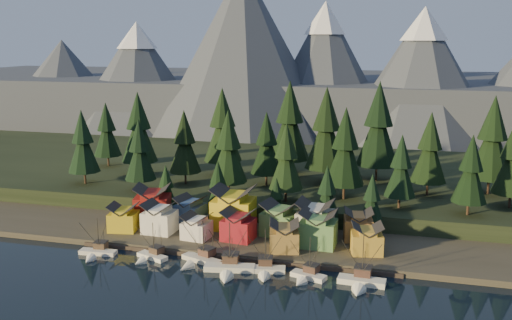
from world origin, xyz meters
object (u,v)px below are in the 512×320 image
(boat_0, at_px, (96,249))
(boat_3, at_px, (229,263))
(boat_2, at_px, (198,255))
(house_front_0, at_px, (123,217))
(house_back_0, at_px, (153,203))
(boat_4, at_px, (265,265))
(boat_5, at_px, (307,271))
(boat_1, at_px, (149,252))
(boat_6, at_px, (361,276))
(house_front_1, at_px, (159,217))
(house_back_1, at_px, (191,210))

(boat_0, relative_size, boat_3, 0.79)
(boat_2, xyz_separation_m, house_front_0, (-26.51, 13.47, 3.26))
(boat_2, relative_size, house_back_0, 1.01)
(boat_4, bearing_deg, boat_5, -15.71)
(boat_1, bearing_deg, boat_6, 17.81)
(boat_6, relative_size, house_back_0, 1.10)
(boat_4, height_order, house_front_1, boat_4)
(house_front_0, distance_m, house_front_1, 10.15)
(boat_5, relative_size, boat_6, 0.84)
(house_front_0, bearing_deg, house_front_1, -2.77)
(boat_1, relative_size, boat_4, 0.90)
(house_front_0, bearing_deg, boat_4, -28.27)
(boat_2, relative_size, house_front_1, 1.38)
(boat_2, distance_m, boat_5, 26.63)
(boat_1, relative_size, boat_2, 0.87)
(house_front_0, distance_m, house_back_0, 10.59)
(house_back_0, height_order, house_back_1, house_back_0)
(house_front_1, bearing_deg, boat_0, -118.88)
(house_back_0, bearing_deg, house_front_0, -127.07)
(boat_0, relative_size, house_front_0, 1.25)
(house_front_1, relative_size, house_back_1, 0.95)
(house_front_0, relative_size, house_front_1, 1.00)
(boat_5, relative_size, house_back_0, 0.93)
(boat_3, distance_m, house_front_0, 39.04)
(boat_0, bearing_deg, boat_2, -0.64)
(house_front_1, bearing_deg, boat_4, -24.20)
(boat_0, height_order, boat_2, boat_2)
(boat_0, height_order, boat_4, boat_4)
(house_back_0, bearing_deg, boat_2, -59.66)
(boat_2, relative_size, house_front_0, 1.39)
(boat_1, xyz_separation_m, house_back_0, (-10.05, 23.78, 4.98))
(boat_4, distance_m, house_front_0, 45.94)
(boat_0, relative_size, house_front_1, 1.25)
(house_front_1, bearing_deg, boat_5, -19.79)
(boat_0, bearing_deg, house_front_1, 54.63)
(boat_4, relative_size, house_back_0, 0.98)
(boat_5, height_order, boat_6, boat_6)
(boat_4, xyz_separation_m, house_back_1, (-27.43, 24.32, 3.64))
(boat_5, distance_m, house_front_1, 46.38)
(boat_0, height_order, house_front_0, boat_0)
(boat_0, xyz_separation_m, house_back_1, (15.49, 24.43, 3.89))
(boat_1, height_order, house_front_1, house_front_1)
(house_front_0, xyz_separation_m, house_front_1, (10.07, 1.09, 0.53))
(boat_4, bearing_deg, house_front_0, 149.84)
(boat_5, bearing_deg, boat_0, -163.21)
(boat_3, bearing_deg, boat_4, 1.69)
(house_front_1, bearing_deg, house_front_0, -171.91)
(boat_2, height_order, boat_6, boat_6)
(boat_0, xyz_separation_m, house_front_0, (-0.33, 15.27, 3.45))
(boat_0, height_order, boat_6, boat_6)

